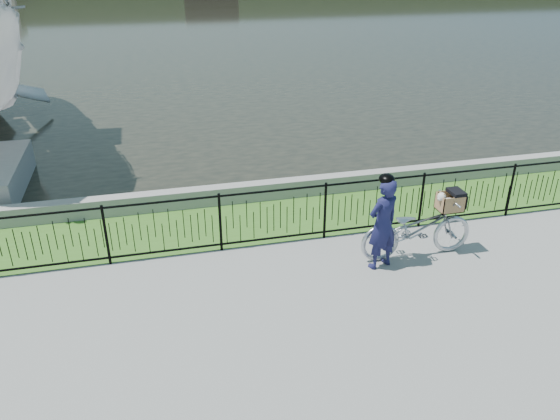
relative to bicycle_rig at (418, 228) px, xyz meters
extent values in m
plane|color=gray|center=(-2.40, -0.57, -0.56)|extent=(120.00, 120.00, 0.00)
cube|color=#3A6B21|center=(-2.40, 2.03, -0.56)|extent=(60.00, 2.00, 0.01)
plane|color=black|center=(-2.40, 32.43, -0.56)|extent=(120.00, 120.00, 0.00)
cube|color=gray|center=(-2.40, 3.03, -0.36)|extent=(60.00, 0.30, 0.40)
imported|color=#ABB0B8|center=(-0.01, 0.00, -0.01)|extent=(2.11, 0.74, 1.11)
cube|color=black|center=(0.58, 0.00, 0.29)|extent=(0.38, 0.18, 0.02)
cube|color=olive|center=(0.58, 0.00, 0.30)|extent=(0.43, 0.33, 0.01)
cube|color=olive|center=(0.58, 0.16, 0.45)|extent=(0.43, 0.01, 0.31)
cube|color=olive|center=(0.58, -0.16, 0.45)|extent=(0.43, 0.02, 0.31)
cube|color=olive|center=(0.79, 0.00, 0.45)|extent=(0.01, 0.33, 0.31)
cube|color=olive|center=(0.37, 0.00, 0.45)|extent=(0.01, 0.33, 0.31)
cube|color=black|center=(0.67, 0.00, 0.63)|extent=(0.24, 0.35, 0.06)
cube|color=black|center=(0.80, 0.00, 0.48)|extent=(0.02, 0.35, 0.25)
ellipsoid|color=silver|center=(0.56, 0.00, 0.42)|extent=(0.31, 0.22, 0.20)
sphere|color=silver|center=(0.38, -0.02, 0.58)|extent=(0.15, 0.15, 0.15)
sphere|color=silver|center=(0.33, -0.04, 0.55)|extent=(0.07, 0.07, 0.07)
sphere|color=black|center=(0.31, -0.05, 0.55)|extent=(0.02, 0.02, 0.02)
cone|color=olive|center=(0.38, 0.04, 0.64)|extent=(0.06, 0.08, 0.08)
cone|color=olive|center=(0.40, -0.06, 0.64)|extent=(0.06, 0.08, 0.08)
imported|color=#171840|center=(-0.78, -0.19, 0.27)|extent=(0.71, 0.58, 1.67)
ellipsoid|color=black|center=(-0.78, -0.19, 1.09)|extent=(0.26, 0.29, 0.18)
camera|label=1|loc=(-4.45, -7.75, 4.60)|focal=35.00mm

